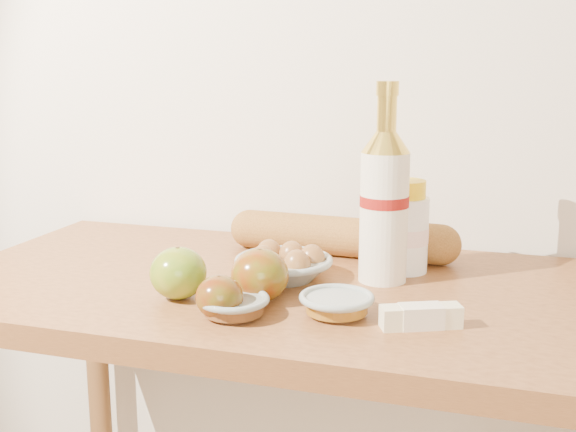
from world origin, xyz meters
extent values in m
cube|color=silver|center=(0.00, 1.51, 1.30)|extent=(3.50, 0.02, 2.60)
cube|color=#9D6132|center=(0.00, 1.18, 0.88)|extent=(1.20, 0.60, 0.04)
cylinder|color=brown|center=(-0.55, 1.43, 0.43)|extent=(0.05, 0.05, 0.86)
cylinder|color=white|center=(0.14, 1.24, 1.01)|extent=(0.09, 0.09, 0.22)
cylinder|color=maroon|center=(0.14, 1.24, 1.04)|extent=(0.09, 0.09, 0.02)
cone|color=gold|center=(0.14, 1.24, 1.13)|extent=(0.09, 0.09, 0.03)
cylinder|color=gold|center=(0.14, 1.24, 1.18)|extent=(0.04, 0.04, 0.06)
cylinder|color=gold|center=(0.14, 1.24, 1.22)|extent=(0.04, 0.04, 0.02)
cylinder|color=white|center=(0.16, 1.30, 0.97)|extent=(0.09, 0.09, 0.13)
cylinder|color=#FBD6D3|center=(0.16, 1.30, 0.97)|extent=(0.09, 0.09, 0.03)
cylinder|color=yellow|center=(0.16, 1.30, 1.05)|extent=(0.07, 0.07, 0.03)
torus|color=#8D9A96|center=(-0.02, 1.20, 0.93)|extent=(0.19, 0.19, 0.01)
ellipsoid|color=brown|center=(-0.05, 1.18, 0.93)|extent=(0.05, 0.05, 0.06)
ellipsoid|color=brown|center=(0.01, 1.17, 0.93)|extent=(0.05, 0.05, 0.06)
ellipsoid|color=brown|center=(-0.02, 1.23, 0.93)|extent=(0.05, 0.05, 0.06)
ellipsoid|color=brown|center=(-0.06, 1.23, 0.93)|extent=(0.05, 0.05, 0.06)
ellipsoid|color=brown|center=(0.02, 1.21, 0.93)|extent=(0.05, 0.05, 0.06)
cylinder|color=#AD7635|center=(0.04, 1.37, 0.94)|extent=(0.37, 0.09, 0.07)
sphere|color=#AD7635|center=(-0.15, 1.37, 0.94)|extent=(0.08, 0.08, 0.07)
sphere|color=#AD7635|center=(0.22, 1.36, 0.94)|extent=(0.08, 0.08, 0.07)
ellipsoid|color=olive|center=(-0.15, 1.05, 0.94)|extent=(0.10, 0.10, 0.08)
cylinder|color=#493318|center=(-0.15, 1.05, 0.98)|extent=(0.01, 0.01, 0.01)
ellipsoid|color=maroon|center=(-0.05, 0.99, 0.93)|extent=(0.09, 0.09, 0.06)
cylinder|color=#462C17|center=(-0.05, 0.99, 0.96)|extent=(0.01, 0.01, 0.01)
ellipsoid|color=#940F08|center=(-0.02, 1.08, 0.94)|extent=(0.11, 0.11, 0.08)
cylinder|color=#50371A|center=(-0.02, 1.08, 0.98)|extent=(0.01, 0.01, 0.01)
torus|color=gray|center=(-0.04, 1.00, 0.93)|extent=(0.11, 0.11, 0.01)
cylinder|color=brown|center=(-0.04, 1.00, 0.91)|extent=(0.09, 0.09, 0.02)
torus|color=#909E99|center=(0.10, 1.05, 0.93)|extent=(0.12, 0.12, 0.01)
cylinder|color=brown|center=(0.10, 1.05, 0.92)|extent=(0.10, 0.10, 0.02)
cube|color=beige|center=(0.23, 1.04, 0.92)|extent=(0.12, 0.08, 0.03)
cube|color=silver|center=(0.23, 1.04, 0.92)|extent=(0.07, 0.05, 0.03)
camera|label=1|loc=(0.34, 0.08, 1.27)|focal=45.00mm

